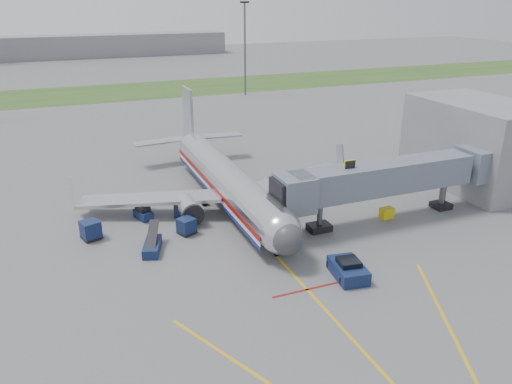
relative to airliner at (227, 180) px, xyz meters
name	(u,v)px	position (x,y,z in m)	size (l,w,h in m)	color
ground	(285,266)	(0.00, -15.25, -2.65)	(400.00, 400.00, 0.00)	#565659
grass_strip	(126,91)	(0.00, 74.75, -2.64)	(300.00, 25.00, 0.01)	#2D4C1E
apron_markings	(329,313)	(0.00, -22.65, -2.64)	(21.52, 50.00, 0.01)	gold
airliner	(227,180)	(0.00, 0.00, 0.00)	(32.10, 35.67, 10.25)	silver
jet_bridge	(382,179)	(12.86, -10.25, 1.82)	(25.30, 4.00, 6.90)	slate
terminal	(477,143)	(30.00, -5.25, 2.35)	(10.00, 16.00, 10.00)	slate
light_mast_right	(245,47)	(25.00, 59.75, 8.13)	(2.00, 0.44, 20.40)	#595B60
distant_terminal	(65,47)	(-10.00, 154.75, 1.35)	(120.00, 14.00, 8.00)	slate
pushback_tug	(348,270)	(4.00, -18.75, -1.99)	(2.82, 4.07, 1.58)	#0D113D
baggage_tug	(143,213)	(-9.50, -0.96, -1.96)	(1.84, 2.46, 1.54)	#0D113D
baggage_cart_a	(180,209)	(-5.75, -1.71, -1.89)	(1.60, 1.60, 1.49)	#0D113D
baggage_cart_b	(186,226)	(-6.23, -6.03, -1.83)	(1.95, 1.95, 1.60)	#0D113D
baggage_cart_c	(91,230)	(-14.88, -3.69, -1.73)	(2.09, 2.09, 1.80)	#0D113D
belt_loader	(152,246)	(-9.99, -8.28, -2.14)	(2.40, 4.33, 2.05)	#0D113D
ground_power_cart	(387,213)	(13.95, -10.21, -2.10)	(1.41, 0.96, 1.10)	#CEB90C
ramp_worker	(145,201)	(-8.82, 1.69, -1.83)	(0.59, 0.39, 1.62)	#AEDE1A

